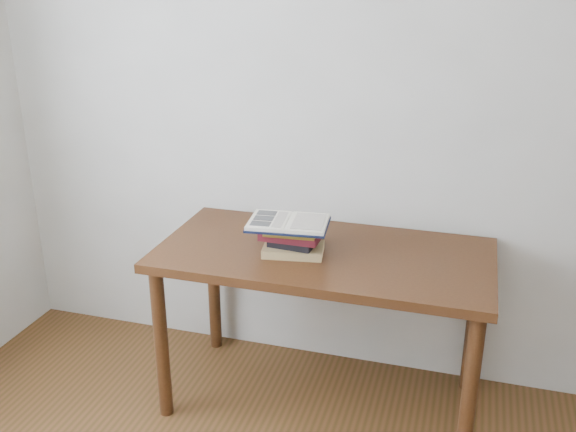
% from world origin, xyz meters
% --- Properties ---
extents(room_shell, '(3.54, 3.54, 2.62)m').
position_xyz_m(room_shell, '(-0.08, 0.01, 1.63)').
color(room_shell, beige).
rests_on(room_shell, ground).
extents(desk, '(1.39, 0.69, 0.74)m').
position_xyz_m(desk, '(-0.04, 1.38, 0.65)').
color(desk, '#422510').
rests_on(desk, ground).
extents(book_stack, '(0.27, 0.20, 0.12)m').
position_xyz_m(book_stack, '(-0.16, 1.33, 0.80)').
color(book_stack, olive).
rests_on(book_stack, desk).
extents(open_book, '(0.35, 0.26, 0.03)m').
position_xyz_m(open_book, '(-0.18, 1.32, 0.88)').
color(open_book, black).
rests_on(open_book, book_stack).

